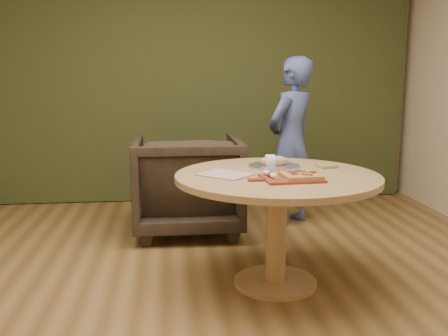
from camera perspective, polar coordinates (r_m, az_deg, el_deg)
room_shell at (r=2.62m, az=-1.47°, el=11.13°), size 5.04×6.04×2.84m
curtain at (r=5.52m, az=-4.02°, el=10.77°), size 4.80×0.14×2.78m
pedestal_table at (r=3.25m, az=6.07°, el=-3.13°), size 1.32×1.32×0.75m
pizza_paddle at (r=3.05m, az=7.55°, el=-1.20°), size 0.46×0.31×0.01m
flatbread_pizza at (r=3.06m, az=8.78°, el=-0.83°), size 0.24×0.24×0.04m
cutlery_roll at (r=3.04m, az=5.39°, el=-0.75°), size 0.07×0.20×0.03m
newspaper at (r=3.16m, az=0.21°, el=-0.75°), size 0.39×0.39×0.01m
serving_tray at (r=3.46m, az=5.75°, el=0.22°), size 0.36×0.36×0.02m
bread_roll at (r=3.45m, az=5.62°, el=0.81°), size 0.19×0.09×0.09m
green_packet at (r=3.49m, az=11.68°, el=0.18°), size 0.14×0.12×0.02m
armchair at (r=4.41m, az=-4.19°, el=-1.27°), size 0.93×0.87×0.95m
person_standing at (r=4.63m, az=7.66°, el=2.96°), size 0.67×0.65×1.54m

